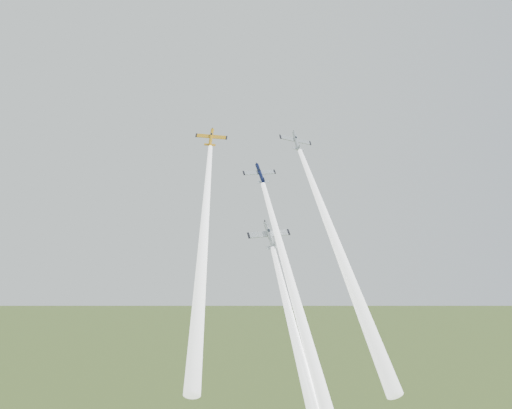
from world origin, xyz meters
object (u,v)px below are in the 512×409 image
plane_navy (260,173)px  plane_silver_right (296,141)px  plane_yellow (211,137)px  plane_silver_low (270,235)px

plane_navy → plane_silver_right: 12.04m
plane_yellow → plane_silver_right: (18.96, -0.92, -0.85)m
plane_silver_right → plane_silver_low: 26.15m
plane_silver_right → plane_navy: bearing=-171.7°
plane_navy → plane_silver_right: size_ratio=0.96×
plane_navy → plane_silver_right: bearing=10.7°
plane_yellow → plane_silver_low: plane_yellow is taller
plane_yellow → plane_silver_right: size_ratio=0.93×
plane_silver_right → plane_silver_low: size_ratio=0.87×
plane_yellow → plane_navy: plane_yellow is taller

